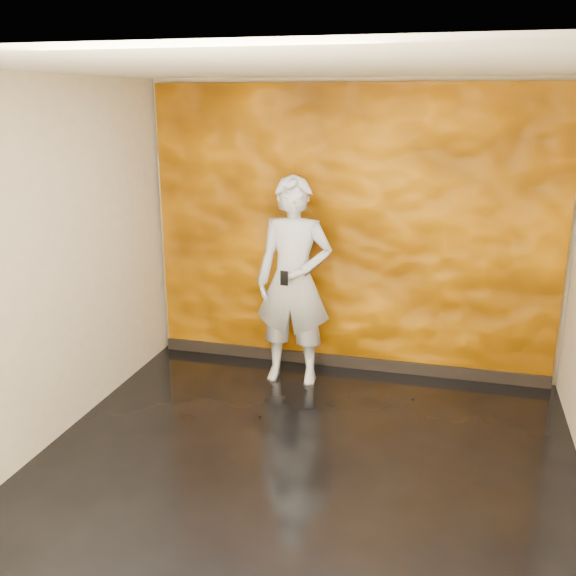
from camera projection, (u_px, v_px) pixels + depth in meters
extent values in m
cube|color=black|center=(301.00, 469.00, 4.72)|extent=(4.00, 4.00, 0.01)
cube|color=tan|center=(351.00, 230.00, 6.17)|extent=(4.00, 0.02, 2.80)
cube|color=tan|center=(180.00, 428.00, 2.47)|extent=(4.00, 0.02, 2.80)
cube|color=tan|center=(44.00, 267.00, 4.81)|extent=(0.02, 4.00, 2.80)
cube|color=white|center=(304.00, 67.00, 3.92)|extent=(4.00, 4.00, 0.01)
cube|color=orange|center=(350.00, 232.00, 6.14)|extent=(3.90, 0.06, 2.75)
cube|color=black|center=(346.00, 361.00, 6.48)|extent=(3.90, 0.04, 0.12)
imported|color=#A4AAB4|center=(294.00, 282.00, 5.96)|extent=(0.73, 0.49, 1.96)
cube|color=black|center=(284.00, 278.00, 5.67)|extent=(0.07, 0.03, 0.13)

